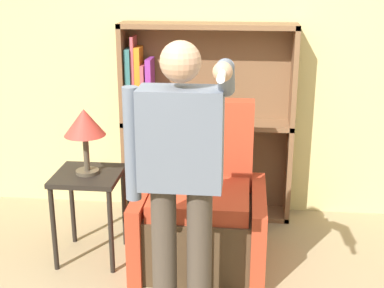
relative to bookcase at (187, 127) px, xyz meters
The scene contains 6 objects.
wall_back 0.69m from the bookcase, 28.17° to the left, with size 8.00×0.06×2.80m.
bookcase is the anchor object (origin of this frame).
armchair 0.93m from the bookcase, 76.37° to the right, with size 0.93×0.82×1.17m.
person_standing 1.58m from the bookcase, 84.85° to the right, with size 0.62×0.78×1.73m.
side_table 1.09m from the bookcase, 126.26° to the right, with size 0.47×0.47×0.68m.
table_lamp 1.09m from the bookcase, 126.26° to the right, with size 0.29×0.29×0.48m.
Camera 1 is at (0.21, -2.49, 2.09)m, focal length 50.00 mm.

